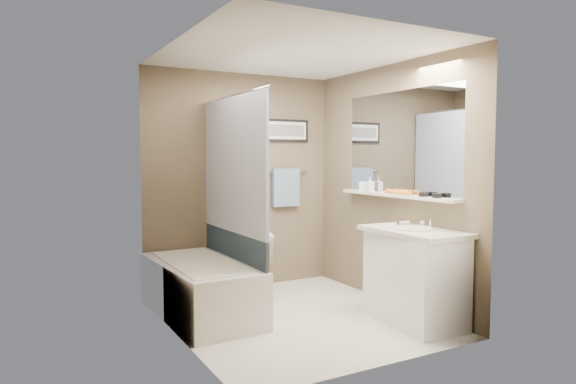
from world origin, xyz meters
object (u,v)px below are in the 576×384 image
bathtub (201,289)px  soap_bottle (370,184)px  candle_bowl_near (437,196)px  vanity (414,278)px  glass_jar (363,186)px  hair_brush_front (402,192)px  toilet (253,262)px  candle_bowl_far (424,194)px  hair_brush_back (394,192)px

bathtub → soap_bottle: size_ratio=9.90×
candle_bowl_near → vanity: bearing=160.1°
bathtub → glass_jar: (1.79, -0.10, 0.92)m
bathtub → hair_brush_front: bearing=-24.5°
soap_bottle → toilet: bearing=149.1°
candle_bowl_near → soap_bottle: 0.95m
vanity → hair_brush_front: bearing=69.6°
toilet → candle_bowl_near: size_ratio=7.91×
toilet → hair_brush_front: 1.74m
toilet → glass_jar: (1.06, -0.51, 0.81)m
bathtub → toilet: 0.84m
toilet → vanity: (0.88, -1.52, 0.04)m
toilet → hair_brush_front: size_ratio=3.24×
glass_jar → candle_bowl_far: bearing=-90.0°
toilet → vanity: vanity is taller
candle_bowl_near → glass_jar: bearing=90.0°
vanity → candle_bowl_near: size_ratio=10.00×
candle_bowl_far → soap_bottle: size_ratio=0.59×
candle_bowl_near → candle_bowl_far: bearing=90.0°
vanity → candle_bowl_far: (0.19, 0.10, 0.73)m
glass_jar → soap_bottle: 0.13m
toilet → hair_brush_back: hair_brush_back is taller
bathtub → vanity: (1.60, -1.11, 0.15)m
vanity → candle_bowl_near: 0.76m
bathtub → toilet: (0.72, 0.41, 0.11)m
candle_bowl_near → soap_bottle: soap_bottle is taller
candle_bowl_near → hair_brush_front: (0.00, 0.45, 0.00)m
bathtub → candle_bowl_near: size_ratio=16.67×
hair_brush_back → soap_bottle: size_ratio=1.45×
vanity → hair_brush_back: (0.19, 0.50, 0.74)m
soap_bottle → bathtub: bearing=172.7°
glass_jar → soap_bottle: bearing=-90.0°
toilet → glass_jar: 1.43m
toilet → candle_bowl_near: candle_bowl_near is taller
bathtub → vanity: size_ratio=1.67×
bathtub → glass_jar: size_ratio=15.00×
vanity → soap_bottle: size_ratio=5.94×
candle_bowl_near → soap_bottle: (0.00, 0.95, 0.06)m
candle_bowl_far → soap_bottle: soap_bottle is taller
candle_bowl_far → glass_jar: size_ratio=0.90×
vanity → bathtub: bearing=150.4°
toilet → hair_brush_front: (1.06, -1.13, 0.78)m
hair_brush_back → glass_jar: bearing=90.0°
toilet → glass_jar: size_ratio=7.12×
toilet → hair_brush_back: (1.06, -1.02, 0.78)m
soap_bottle → hair_brush_front: bearing=-90.0°
bathtub → hair_brush_back: (1.79, -0.61, 0.89)m
toilet → glass_jar: bearing=175.7°
bathtub → hair_brush_front: hair_brush_front is taller
glass_jar → bathtub: bearing=176.8°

